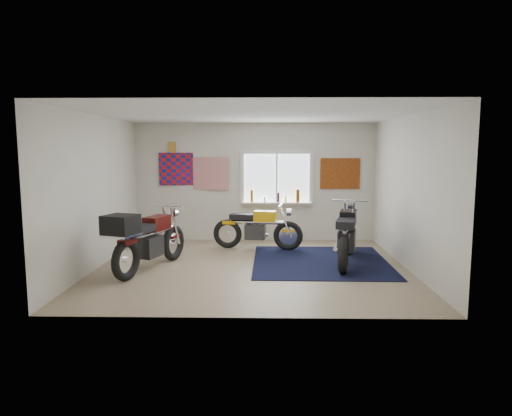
{
  "coord_description": "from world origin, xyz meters",
  "views": [
    {
      "loc": [
        0.23,
        -7.98,
        2.09
      ],
      "look_at": [
        0.07,
        0.4,
        1.02
      ],
      "focal_mm": 32.0,
      "sensor_mm": 36.0,
      "label": 1
    }
  ],
  "objects_px": {
    "maroon_tourer": "(145,239)",
    "navy_rug": "(320,261)",
    "yellow_triumph": "(257,229)",
    "black_chrome_bike": "(347,237)"
  },
  "relations": [
    {
      "from": "black_chrome_bike",
      "to": "maroon_tourer",
      "type": "height_order",
      "value": "black_chrome_bike"
    },
    {
      "from": "yellow_triumph",
      "to": "black_chrome_bike",
      "type": "xyz_separation_m",
      "value": [
        1.68,
        -1.19,
        0.07
      ]
    },
    {
      "from": "maroon_tourer",
      "to": "navy_rug",
      "type": "bearing_deg",
      "value": -56.75
    },
    {
      "from": "maroon_tourer",
      "to": "black_chrome_bike",
      "type": "bearing_deg",
      "value": -60.02
    },
    {
      "from": "black_chrome_bike",
      "to": "yellow_triumph",
      "type": "bearing_deg",
      "value": 68.81
    },
    {
      "from": "navy_rug",
      "to": "maroon_tourer",
      "type": "bearing_deg",
      "value": -165.97
    },
    {
      "from": "yellow_triumph",
      "to": "black_chrome_bike",
      "type": "distance_m",
      "value": 2.06
    },
    {
      "from": "yellow_triumph",
      "to": "maroon_tourer",
      "type": "height_order",
      "value": "maroon_tourer"
    },
    {
      "from": "navy_rug",
      "to": "maroon_tourer",
      "type": "xyz_separation_m",
      "value": [
        -3.09,
        -0.77,
        0.56
      ]
    },
    {
      "from": "yellow_triumph",
      "to": "navy_rug",
      "type": "bearing_deg",
      "value": -32.9
    }
  ]
}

